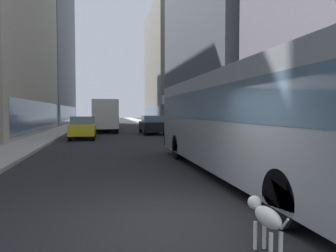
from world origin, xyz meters
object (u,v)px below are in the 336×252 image
car_grey_wagon (105,121)px  pedestrian_in_coat (246,132)px  car_black_suv (152,125)px  pedestrian_with_handbag (273,133)px  transit_bus (241,117)px  dalmatian_dog (265,217)px  car_yellow_taxi (83,128)px  box_truck (105,115)px

car_grey_wagon → pedestrian_in_coat: 25.77m
car_black_suv → pedestrian_with_handbag: 14.79m
transit_bus → dalmatian_dog: (-1.95, -4.98, -1.26)m
car_black_suv → car_yellow_taxi: bearing=-144.4°
transit_bus → box_truck: 22.33m
car_grey_wagon → pedestrian_with_handbag: size_ratio=2.72×
car_yellow_taxi → box_truck: size_ratio=0.54×
pedestrian_with_handbag → car_black_suv: bearing=102.6°
car_black_suv → pedestrian_with_handbag: size_ratio=2.69×
car_black_suv → transit_bus: bearing=-90.0°
box_truck → dalmatian_dog: box_truck is taller
transit_bus → car_grey_wagon: (-4.00, 29.71, -0.95)m
car_grey_wagon → dalmatian_dog: 34.75m
dalmatian_dog → car_grey_wagon: bearing=93.4°
pedestrian_with_handbag → box_truck: bearing=111.5°
pedestrian_with_handbag → pedestrian_in_coat: (-0.71, 1.13, -0.00)m
pedestrian_in_coat → car_black_suv: bearing=100.6°
car_yellow_taxi → car_black_suv: same height
car_black_suv → car_grey_wagon: (-4.00, 11.64, -0.00)m
car_grey_wagon → car_black_suv: bearing=-71.0°
car_grey_wagon → box_truck: box_truck is taller
box_truck → pedestrian_with_handbag: box_truck is taller
car_yellow_taxi → pedestrian_with_handbag: (8.81, -10.43, 0.19)m
transit_bus → box_truck: (-4.00, 21.97, -0.11)m
dalmatian_dog → pedestrian_with_handbag: pedestrian_with_handbag is taller
car_yellow_taxi → car_black_suv: bearing=35.6°
transit_bus → box_truck: size_ratio=1.54×
car_yellow_taxi → pedestrian_in_coat: (8.10, -9.30, 0.19)m
transit_bus → car_grey_wagon: bearing=97.7°
box_truck → pedestrian_with_handbag: size_ratio=4.44×
car_yellow_taxi → pedestrian_in_coat: 12.33m
dalmatian_dog → transit_bus: bearing=68.7°
dalmatian_dog → pedestrian_in_coat: 10.73m
car_black_suv → box_truck: 5.65m
car_grey_wagon → box_truck: 7.78m
car_grey_wagon → dalmatian_dog: car_grey_wagon is taller
car_black_suv → car_grey_wagon: size_ratio=0.99×
pedestrian_with_handbag → dalmatian_dog: bearing=-120.9°
car_yellow_taxi → pedestrian_in_coat: size_ratio=2.37×
car_black_suv → pedestrian_in_coat: pedestrian_in_coat is taller
box_truck → pedestrian_in_coat: size_ratio=4.44×
pedestrian_with_handbag → pedestrian_in_coat: same height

